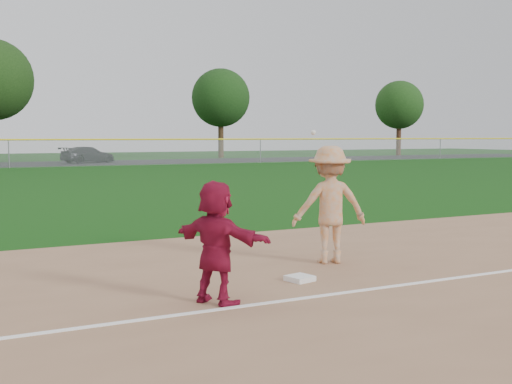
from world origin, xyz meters
name	(u,v)px	position (x,y,z in m)	size (l,w,h in m)	color
ground	(301,285)	(0.00, 0.00, 0.00)	(160.00, 160.00, 0.00)	#0F3F0C
foul_line	(330,295)	(0.00, -0.80, 0.03)	(60.00, 0.10, 0.01)	white
parking_asphalt	(1,165)	(0.00, 46.00, 0.01)	(120.00, 10.00, 0.01)	black
first_base	(300,278)	(0.08, 0.15, 0.06)	(0.36, 0.36, 0.08)	white
base_runner	(216,242)	(-1.60, -0.47, 0.85)	(1.53, 0.49, 1.65)	maroon
car_right	(88,155)	(6.89, 46.26, 0.69)	(1.90, 4.68, 1.36)	black
first_base_play	(330,205)	(1.29, 1.17, 1.05)	(1.56, 1.27, 2.33)	#A7A7A9
outfield_fence	(8,140)	(0.00, 40.00, 1.96)	(110.00, 0.12, 110.00)	#999EA0
tree_3	(221,98)	(22.00, 52.80, 6.16)	(6.00, 6.00, 9.19)	#352313
tree_4	(399,105)	(44.00, 51.20, 5.85)	(5.60, 5.60, 8.67)	#3D2316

